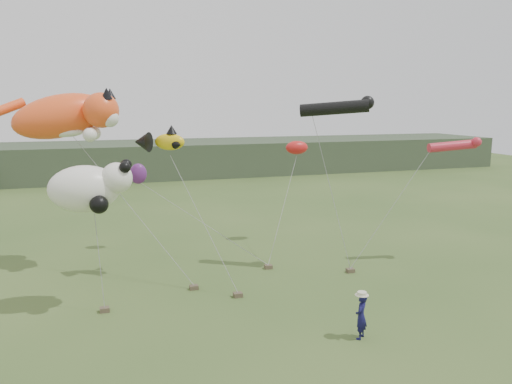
% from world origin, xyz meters
% --- Properties ---
extents(ground, '(120.00, 120.00, 0.00)m').
position_xyz_m(ground, '(0.00, 0.00, 0.00)').
color(ground, '#385123').
rests_on(ground, ground).
extents(headland, '(90.00, 13.00, 4.00)m').
position_xyz_m(headland, '(-3.11, 44.69, 1.92)').
color(headland, '#2D3D28').
rests_on(headland, ground).
extents(festival_attendant, '(0.74, 0.74, 1.74)m').
position_xyz_m(festival_attendant, '(1.84, -1.42, 0.87)').
color(festival_attendant, '#121141').
rests_on(festival_attendant, ground).
extents(sandbag_anchors, '(12.67, 3.62, 0.20)m').
position_xyz_m(sandbag_anchors, '(-1.11, 5.17, 0.10)').
color(sandbag_anchors, brown).
rests_on(sandbag_anchors, ground).
extents(cat_kite, '(6.34, 3.38, 3.08)m').
position_xyz_m(cat_kite, '(-8.41, 10.44, 8.06)').
color(cat_kite, '#FF531F').
rests_on(cat_kite, ground).
extents(fish_kite, '(2.69, 1.78, 1.30)m').
position_xyz_m(fish_kite, '(-4.27, 7.65, 6.86)').
color(fish_kite, gold).
rests_on(fish_kite, ground).
extents(tube_kites, '(9.79, 2.68, 2.98)m').
position_xyz_m(tube_kites, '(6.72, 5.98, 7.85)').
color(tube_kites, black).
rests_on(tube_kites, ground).
extents(panda_kite, '(3.38, 2.19, 2.10)m').
position_xyz_m(panda_kite, '(-7.54, 4.43, 5.27)').
color(panda_kite, white).
rests_on(panda_kite, ground).
extents(misc_kites, '(10.80, 1.80, 2.40)m').
position_xyz_m(misc_kites, '(0.43, 12.33, 5.37)').
color(misc_kites, red).
rests_on(misc_kites, ground).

